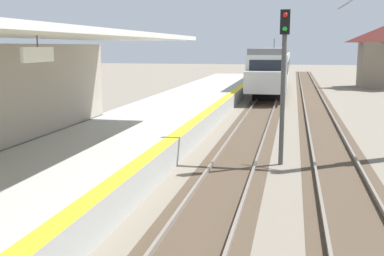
{
  "coord_description": "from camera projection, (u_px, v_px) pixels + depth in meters",
  "views": [
    {
      "loc": [
        3.77,
        1.2,
        4.01
      ],
      "look_at": [
        1.45,
        12.08,
        2.1
      ],
      "focal_mm": 44.48,
      "sensor_mm": 36.0,
      "label": 1
    }
  ],
  "objects": [
    {
      "name": "approaching_train",
      "position": [
        272.0,
        68.0,
        41.31
      ],
      "size": [
        2.93,
        19.6,
        4.76
      ],
      "color": "silver",
      "rests_on": "ground"
    },
    {
      "name": "rail_signal_post",
      "position": [
        284.0,
        71.0,
        15.84
      ],
      "size": [
        0.32,
        0.34,
        5.2
      ],
      "color": "#4C4C4C",
      "rests_on": "ground"
    },
    {
      "name": "track_pair_nearest_platform",
      "position": [
        243.0,
        146.0,
        19.18
      ],
      "size": [
        2.34,
        120.0,
        0.16
      ],
      "color": "#4C3D2D",
      "rests_on": "ground"
    },
    {
      "name": "station_platform",
      "position": [
        102.0,
        153.0,
        16.16
      ],
      "size": [
        5.0,
        80.0,
        0.91
      ],
      "color": "#A8A8A3",
      "rests_on": "ground"
    },
    {
      "name": "track_pair_middle",
      "position": [
        331.0,
        150.0,
        18.49
      ],
      "size": [
        2.34,
        120.0,
        0.16
      ],
      "color": "#4C3D2D",
      "rests_on": "ground"
    }
  ]
}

